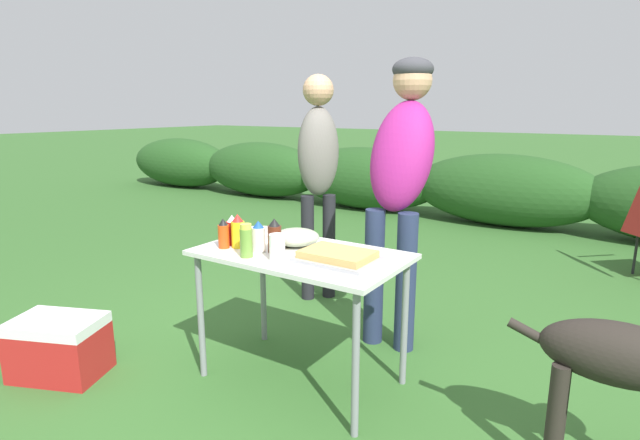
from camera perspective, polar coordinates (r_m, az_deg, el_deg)
ground_plane at (r=2.94m, az=-2.11°, el=-17.68°), size 60.00×60.00×0.00m
shrub_hedge at (r=6.80m, az=20.27°, el=3.23°), size 14.40×0.90×0.92m
folding_table at (r=2.67m, az=-2.22°, el=-5.28°), size 1.10×0.64×0.74m
food_tray at (r=2.48m, az=2.02°, el=-4.20°), size 0.39×0.28×0.06m
plate_stack at (r=2.97m, az=-7.06°, el=-1.57°), size 0.25×0.25×0.04m
mixing_bowl at (r=2.77m, az=-2.74°, el=-1.96°), size 0.26×0.26×0.09m
paper_cup_stack at (r=2.50m, az=-4.92°, el=-3.11°), size 0.08×0.08×0.13m
relish_jar at (r=2.56m, az=-8.44°, el=-2.38°), size 0.06×0.06×0.17m
hot_sauce_bottle at (r=2.75m, az=-10.97°, el=-1.58°), size 0.06×0.06×0.16m
ketchup_bottle at (r=2.81m, az=-9.99°, el=-1.20°), size 0.07×0.07×0.17m
mustard_bottle at (r=2.75m, az=-9.36°, el=-1.33°), size 0.07×0.07×0.19m
bbq_sauce_bottle at (r=2.63m, az=-5.22°, el=-1.85°), size 0.07×0.07×0.18m
mayo_bottle at (r=2.65m, az=-7.04°, el=-1.95°), size 0.07×0.07×0.17m
standing_person_in_navy_coat at (r=3.12m, az=9.26°, el=5.93°), size 0.41×0.54×1.79m
standing_person_in_gray_fleece at (r=3.80m, az=-0.20°, el=6.41°), size 0.38×0.39×1.73m
dog at (r=2.30m, az=32.13°, el=-14.13°), size 0.89×0.27×0.75m
cooler_box at (r=3.25m, az=-27.67°, el=-12.73°), size 0.57×0.48×0.34m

